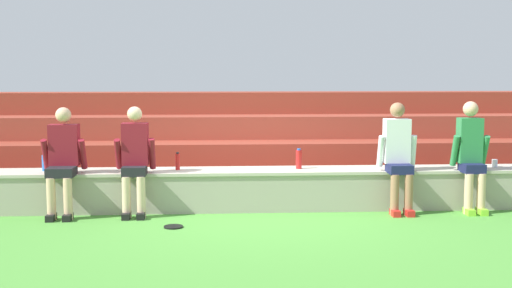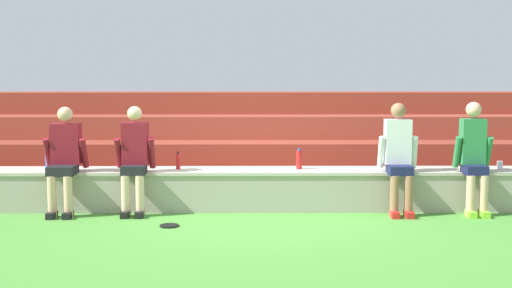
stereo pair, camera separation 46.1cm
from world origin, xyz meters
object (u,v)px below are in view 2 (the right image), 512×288
(water_bottle_mid_left, at_px, (48,161))
(water_bottle_center_gap, at_px, (178,161))
(person_right_of_center, at_px, (399,155))
(plastic_cup_middle, at_px, (500,165))
(person_center, at_px, (134,157))
(person_left_of_center, at_px, (64,157))
(person_far_right, at_px, (474,155))
(water_bottle_near_left, at_px, (299,159))
(frisbee, at_px, (169,226))

(water_bottle_mid_left, distance_m, water_bottle_center_gap, 1.76)
(person_right_of_center, bearing_deg, water_bottle_mid_left, 175.78)
(water_bottle_mid_left, bearing_deg, plastic_cup_middle, -0.09)
(person_center, bearing_deg, water_bottle_mid_left, 164.41)
(person_left_of_center, height_order, water_bottle_mid_left, person_left_of_center)
(water_bottle_mid_left, xyz_separation_m, water_bottle_center_gap, (1.76, -0.01, 0.00))
(person_far_right, relative_size, water_bottle_near_left, 5.30)
(water_bottle_near_left, relative_size, water_bottle_center_gap, 1.16)
(person_center, height_order, water_bottle_center_gap, person_center)
(person_center, xyz_separation_m, water_bottle_center_gap, (0.53, 0.34, -0.10))
(person_far_right, relative_size, frisbee, 6.34)
(person_center, bearing_deg, plastic_cup_middle, 3.92)
(frisbee, bearing_deg, water_bottle_mid_left, 149.00)
(person_center, height_order, person_right_of_center, person_right_of_center)
(person_right_of_center, distance_m, frisbee, 3.09)
(water_bottle_near_left, relative_size, plastic_cup_middle, 2.61)
(person_left_of_center, bearing_deg, person_center, -1.11)
(person_center, relative_size, water_bottle_mid_left, 6.05)
(person_left_of_center, distance_m, person_far_right, 5.33)
(person_center, distance_m, person_far_right, 4.41)
(water_bottle_center_gap, bearing_deg, frisbee, -89.86)
(person_right_of_center, height_order, person_far_right, person_far_right)
(frisbee, bearing_deg, person_center, 126.54)
(person_right_of_center, height_order, plastic_cup_middle, person_right_of_center)
(person_left_of_center, xyz_separation_m, person_far_right, (5.33, -0.04, 0.02))
(person_right_of_center, xyz_separation_m, water_bottle_mid_left, (-4.67, 0.35, -0.12))
(person_center, height_order, water_bottle_near_left, person_center)
(person_left_of_center, height_order, plastic_cup_middle, person_left_of_center)
(person_left_of_center, distance_m, plastic_cup_middle, 5.82)
(person_far_right, distance_m, frisbee, 4.02)
(person_right_of_center, height_order, water_bottle_center_gap, person_right_of_center)
(water_bottle_center_gap, bearing_deg, water_bottle_near_left, -0.07)
(person_right_of_center, height_order, water_bottle_mid_left, person_right_of_center)
(person_far_right, bearing_deg, frisbee, -169.83)
(person_far_right, bearing_deg, plastic_cup_middle, 36.52)
(person_left_of_center, height_order, person_far_right, person_far_right)
(person_left_of_center, bearing_deg, water_bottle_mid_left, 134.22)
(person_left_of_center, xyz_separation_m, frisbee, (1.45, -0.73, -0.74))
(person_left_of_center, xyz_separation_m, water_bottle_center_gap, (1.44, 0.32, -0.10))
(water_bottle_mid_left, height_order, frisbee, water_bottle_mid_left)
(person_right_of_center, xyz_separation_m, water_bottle_center_gap, (-2.91, 0.34, -0.12))
(water_bottle_mid_left, distance_m, plastic_cup_middle, 6.13)
(person_right_of_center, relative_size, water_bottle_near_left, 5.25)
(water_bottle_center_gap, height_order, plastic_cup_middle, water_bottle_center_gap)
(water_bottle_center_gap, bearing_deg, person_left_of_center, -167.54)
(person_center, relative_size, plastic_cup_middle, 13.30)
(person_center, bearing_deg, person_left_of_center, 178.89)
(person_left_of_center, distance_m, person_center, 0.92)
(person_center, height_order, person_far_right, person_far_right)
(person_center, bearing_deg, person_far_right, -0.25)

